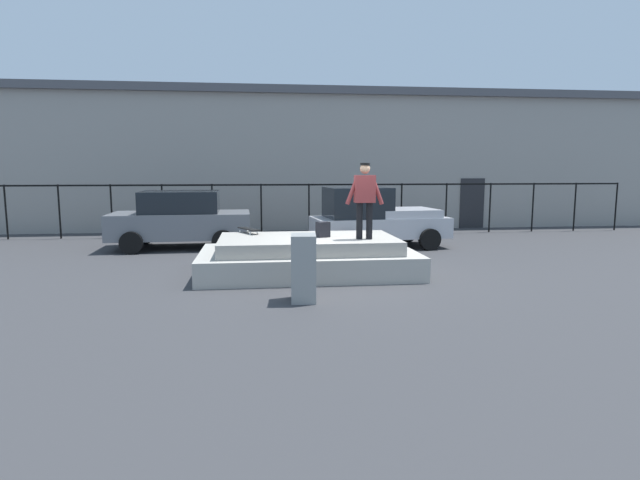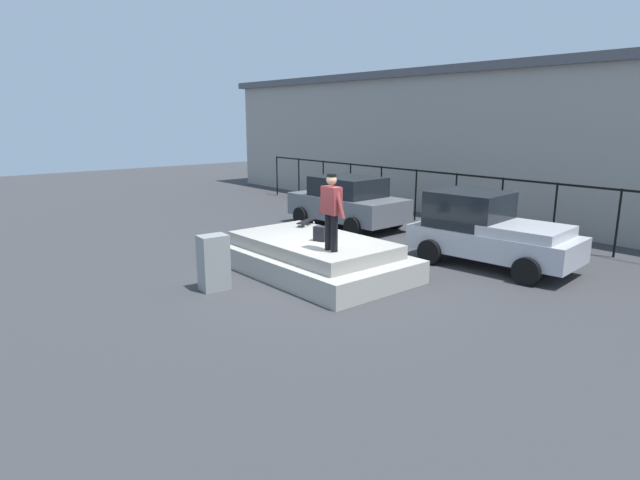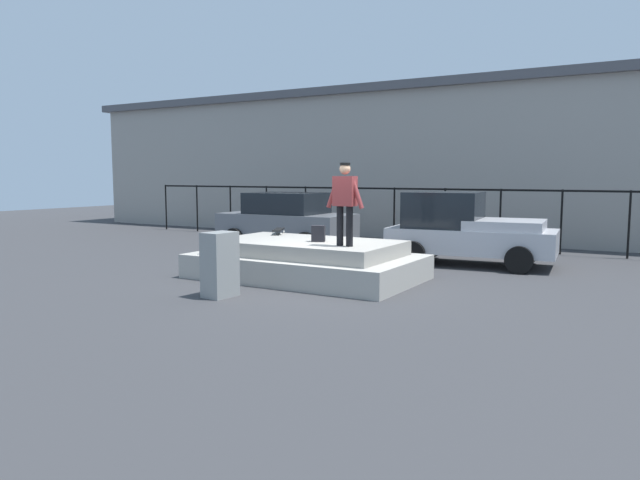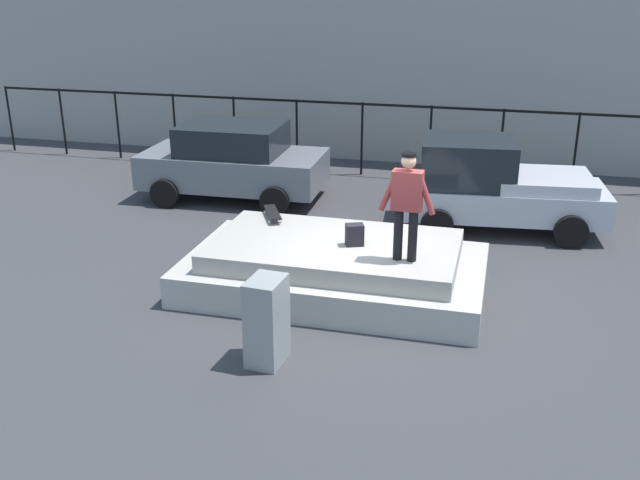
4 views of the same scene
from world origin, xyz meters
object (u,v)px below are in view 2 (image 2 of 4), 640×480
(car_grey_sedan_near, at_px, (348,202))
(utility_box, at_px, (214,263))
(skateboarder, at_px, (331,207))
(car_silver_pickup_mid, at_px, (488,231))
(backpack, at_px, (320,234))
(skateboard, at_px, (306,221))

(car_grey_sedan_near, bearing_deg, utility_box, -65.69)
(skateboarder, relative_size, utility_box, 1.38)
(skateboarder, bearing_deg, car_silver_pickup_mid, 74.17)
(backpack, xyz_separation_m, utility_box, (-0.66, -2.45, -0.40))
(car_grey_sedan_near, xyz_separation_m, car_silver_pickup_mid, (5.80, -0.62, 0.02))
(skateboard, xyz_separation_m, car_grey_sedan_near, (-2.07, 3.45, -0.06))
(car_grey_sedan_near, bearing_deg, car_silver_pickup_mid, -6.06)
(backpack, height_order, car_grey_sedan_near, car_grey_sedan_near)
(skateboarder, xyz_separation_m, car_grey_sedan_near, (-4.62, 4.80, -0.92))
(backpack, bearing_deg, car_silver_pickup_mid, -141.19)
(skateboard, bearing_deg, car_grey_sedan_near, 120.96)
(backpack, distance_m, car_silver_pickup_mid, 4.29)
(skateboard, height_order, car_grey_sedan_near, car_grey_sedan_near)
(skateboard, height_order, backpack, backpack)
(skateboarder, distance_m, skateboard, 3.01)
(skateboard, xyz_separation_m, car_silver_pickup_mid, (3.73, 2.83, -0.04))
(skateboarder, xyz_separation_m, utility_box, (-1.53, -2.03, -1.19))
(skateboarder, height_order, backpack, skateboarder)
(skateboarder, bearing_deg, backpack, 154.22)
(backpack, relative_size, car_grey_sedan_near, 0.08)
(skateboarder, bearing_deg, utility_box, -126.93)
(car_silver_pickup_mid, bearing_deg, skateboard, -142.80)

